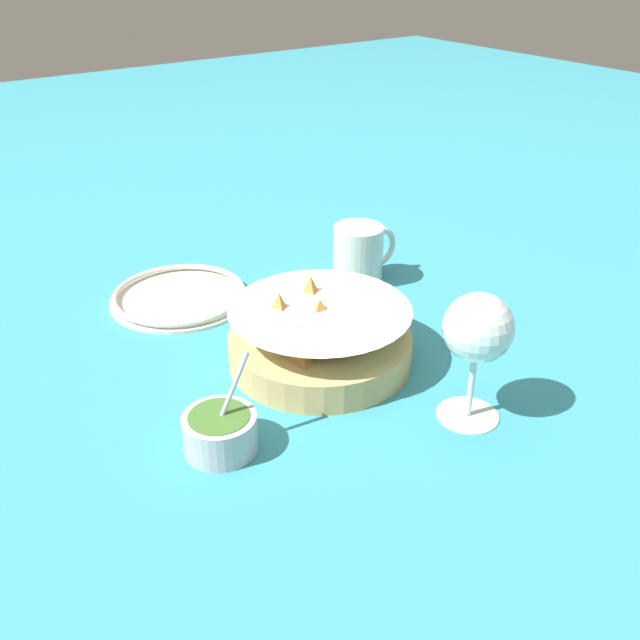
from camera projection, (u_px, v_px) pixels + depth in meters
ground_plane at (326, 348)px, 0.90m from camera, size 4.00×4.00×0.00m
food_basket at (319, 337)px, 0.86m from camera, size 0.22×0.22×0.09m
sauce_cup at (220, 431)px, 0.72m from camera, size 0.08×0.08×0.10m
wine_glass at (478, 332)px, 0.73m from camera, size 0.07×0.07×0.15m
beer_mug at (359, 257)px, 1.05m from camera, size 0.11×0.07×0.09m
side_plate at (180, 296)px, 1.01m from camera, size 0.20×0.20×0.01m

